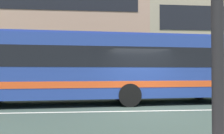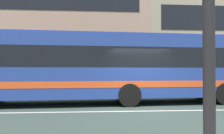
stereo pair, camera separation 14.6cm
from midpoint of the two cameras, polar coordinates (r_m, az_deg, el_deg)
name	(u,v)px [view 2 (the right image)]	position (r m, az deg, el deg)	size (l,w,h in m)	color
ground_plane	(149,111)	(9.52, 9.16, -10.22)	(160.00, 160.00, 0.00)	#34443E
lane_centre_line	(149,111)	(9.52, 9.16, -10.19)	(60.00, 0.16, 0.01)	silver
hedge_row_far	(106,88)	(15.03, -1.09, -4.92)	(19.75, 1.10, 1.02)	#234622
apartment_block_left	(14,20)	(26.61, -22.02, 10.31)	(25.60, 10.50, 13.48)	tan
transit_bus	(108,66)	(11.43, -0.60, 0.27)	(12.58, 3.30, 3.24)	#243F90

